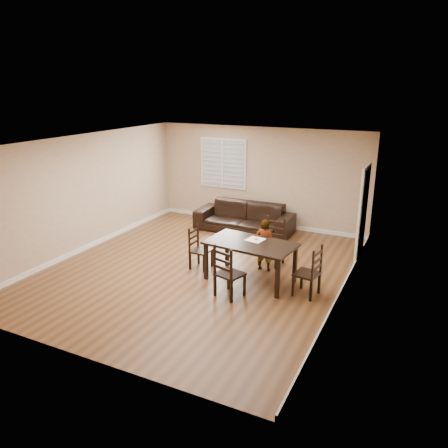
{
  "coord_description": "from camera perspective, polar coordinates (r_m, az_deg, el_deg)",
  "views": [
    {
      "loc": [
        4.25,
        -7.49,
        3.78
      ],
      "look_at": [
        0.48,
        0.27,
        1.0
      ],
      "focal_mm": 35.0,
      "sensor_mm": 36.0,
      "label": 1
    }
  ],
  "objects": [
    {
      "name": "donut",
      "position": [
        8.72,
        4.23,
        -1.94
      ],
      "size": [
        0.09,
        0.09,
        0.03
      ],
      "color": "gold",
      "rests_on": "napkin"
    },
    {
      "name": "chair_right",
      "position": [
        8.22,
        11.53,
        -6.44
      ],
      "size": [
        0.47,
        0.5,
        0.98
      ],
      "rotation": [
        0.0,
        0.0,
        -1.72
      ],
      "color": "black",
      "rests_on": "ground"
    },
    {
      "name": "dining_table",
      "position": [
        8.61,
        3.48,
        -2.97
      ],
      "size": [
        1.82,
        1.14,
        0.81
      ],
      "rotation": [
        0.0,
        0.0,
        -0.1
      ],
      "color": "black",
      "rests_on": "ground"
    },
    {
      "name": "ground",
      "position": [
        9.41,
        -3.36,
        -5.87
      ],
      "size": [
        7.0,
        7.0,
        0.0
      ],
      "primitive_type": "plane",
      "color": "brown",
      "rests_on": "ground"
    },
    {
      "name": "room",
      "position": [
        8.97,
        -2.82,
        5.13
      ],
      "size": [
        6.04,
        7.04,
        2.72
      ],
      "color": "tan",
      "rests_on": "ground"
    },
    {
      "name": "child",
      "position": [
        9.19,
        5.32,
        -2.73
      ],
      "size": [
        0.41,
        0.27,
        1.12
      ],
      "primitive_type": "imported",
      "rotation": [
        0.0,
        0.0,
        3.15
      ],
      "color": "gray",
      "rests_on": "ground"
    },
    {
      "name": "napkin",
      "position": [
        8.74,
        4.1,
        -2.04
      ],
      "size": [
        0.38,
        0.38,
        0.0
      ],
      "primitive_type": "cube",
      "rotation": [
        0.0,
        0.0,
        -0.17
      ],
      "color": "white",
      "rests_on": "dining_table"
    },
    {
      "name": "chair_near",
      "position": [
        9.62,
        6.57,
        -2.4
      ],
      "size": [
        0.5,
        0.48,
        1.03
      ],
      "rotation": [
        0.0,
        0.0,
        -0.1
      ],
      "color": "black",
      "rests_on": "ground"
    },
    {
      "name": "sofa",
      "position": [
        11.66,
        2.66,
        0.87
      ],
      "size": [
        2.62,
        1.08,
        0.76
      ],
      "primitive_type": "imported",
      "rotation": [
        0.0,
        0.0,
        0.03
      ],
      "color": "black",
      "rests_on": "ground"
    },
    {
      "name": "chair_left",
      "position": [
        9.35,
        -3.62,
        -3.26
      ],
      "size": [
        0.39,
        0.42,
        0.92
      ],
      "rotation": [
        0.0,
        0.0,
        1.55
      ],
      "color": "black",
      "rests_on": "ground"
    },
    {
      "name": "chair_far",
      "position": [
        7.98,
        0.18,
        -6.66
      ],
      "size": [
        0.56,
        0.54,
        1.03
      ],
      "rotation": [
        0.0,
        0.0,
        2.86
      ],
      "color": "black",
      "rests_on": "ground"
    }
  ]
}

